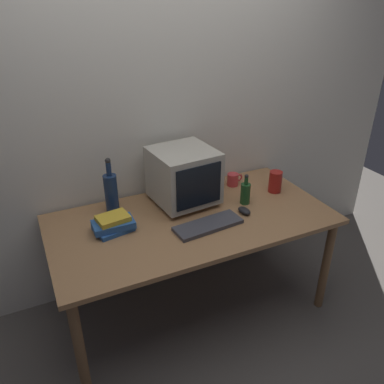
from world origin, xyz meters
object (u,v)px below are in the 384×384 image
at_px(computer_mouse, 244,211).
at_px(bottle_short, 245,193).
at_px(book_stack, 113,224).
at_px(keyboard, 208,225).
at_px(bottle_tall, 111,192).
at_px(metal_canister, 275,182).
at_px(crt_monitor, 184,176).
at_px(mug, 233,179).

bearing_deg(computer_mouse, bottle_short, 48.66).
relative_size(computer_mouse, book_stack, 0.42).
height_order(computer_mouse, book_stack, book_stack).
relative_size(keyboard, bottle_tall, 1.15).
relative_size(bottle_tall, metal_canister, 2.44).
bearing_deg(bottle_tall, crt_monitor, -11.17).
relative_size(crt_monitor, mug, 3.49).
relative_size(book_stack, mug, 2.01).
height_order(crt_monitor, metal_canister, crt_monitor).
bearing_deg(book_stack, crt_monitor, 14.93).
height_order(keyboard, bottle_tall, bottle_tall).
bearing_deg(bottle_short, keyboard, -156.28).
height_order(crt_monitor, bottle_short, crt_monitor).
height_order(keyboard, bottle_short, bottle_short).
relative_size(keyboard, bottle_short, 2.00).
height_order(crt_monitor, bottle_tall, crt_monitor).
height_order(bottle_short, metal_canister, bottle_short).
bearing_deg(computer_mouse, mug, 62.03).
bearing_deg(mug, keyboard, -135.00).
xyz_separation_m(keyboard, bottle_short, (0.35, 0.16, 0.07)).
bearing_deg(crt_monitor, mug, 10.61).
xyz_separation_m(keyboard, book_stack, (-0.52, 0.20, 0.03)).
relative_size(bottle_tall, bottle_short, 1.74).
bearing_deg(keyboard, book_stack, 153.66).
distance_m(bottle_tall, mug, 0.89).
xyz_separation_m(crt_monitor, mug, (0.43, 0.08, -0.15)).
relative_size(crt_monitor, bottle_tall, 1.15).
relative_size(crt_monitor, keyboard, 1.00).
height_order(bottle_tall, bottle_short, bottle_tall).
height_order(crt_monitor, computer_mouse, crt_monitor).
height_order(crt_monitor, keyboard, crt_monitor).
bearing_deg(mug, book_stack, -167.01).
xyz_separation_m(bottle_tall, book_stack, (-0.06, -0.23, -0.09)).
xyz_separation_m(keyboard, mug, (0.42, 0.42, 0.03)).
bearing_deg(bottle_tall, bottle_short, -18.49).
relative_size(computer_mouse, bottle_tall, 0.27).
bearing_deg(bottle_tall, keyboard, -42.76).
relative_size(mug, metal_canister, 0.80).
distance_m(computer_mouse, bottle_short, 0.15).
bearing_deg(bottle_short, mug, 76.21).
relative_size(crt_monitor, bottle_short, 1.99).
distance_m(crt_monitor, keyboard, 0.38).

